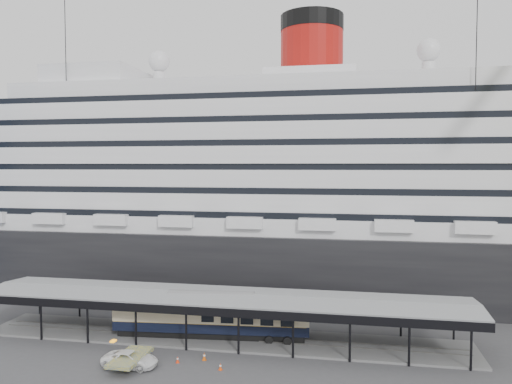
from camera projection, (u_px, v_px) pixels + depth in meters
ground at (210, 355)px, 52.32m from camera, size 200.00×200.00×0.00m
cruise_ship at (263, 175)px, 82.75m from camera, size 130.00×30.00×43.90m
platform_canopy at (222, 319)px, 57.10m from camera, size 56.00×9.18×5.30m
port_truck at (130, 359)px, 49.22m from camera, size 5.55×2.65×1.53m
pullman_carriage at (211, 315)px, 57.32m from camera, size 22.64×4.73×22.07m
traffic_cone_left at (178, 359)px, 50.29m from camera, size 0.43×0.43×0.67m
traffic_cone_mid at (204, 356)px, 50.95m from camera, size 0.55×0.55×0.82m
traffic_cone_right at (220, 366)px, 48.49m from camera, size 0.46×0.46×0.70m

